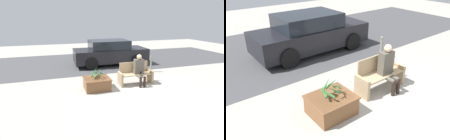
% 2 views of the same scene
% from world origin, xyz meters
% --- Properties ---
extents(ground_plane, '(30.00, 30.00, 0.00)m').
position_xyz_m(ground_plane, '(0.00, 0.00, 0.00)').
color(ground_plane, '#9E998E').
extents(road_surface, '(20.00, 6.00, 0.01)m').
position_xyz_m(road_surface, '(0.00, 5.76, 0.00)').
color(road_surface, '#424244').
rests_on(road_surface, ground_plane).
extents(bench, '(1.51, 0.52, 0.95)m').
position_xyz_m(bench, '(0.15, 1.04, 0.43)').
color(bench, tan).
rests_on(bench, ground_plane).
extents(person_seated, '(0.41, 0.59, 1.33)m').
position_xyz_m(person_seated, '(0.26, 0.87, 0.73)').
color(person_seated, '#4C473D').
rests_on(person_seated, ground_plane).
extents(planter_box, '(1.05, 0.90, 0.47)m').
position_xyz_m(planter_box, '(-1.60, 0.92, 0.26)').
color(planter_box, brown).
rests_on(planter_box, ground_plane).
extents(potted_plant, '(0.55, 0.51, 0.43)m').
position_xyz_m(potted_plant, '(-1.61, 0.90, 0.67)').
color(potted_plant, brown).
rests_on(potted_plant, planter_box).
extents(parked_car, '(4.49, 1.98, 1.52)m').
position_xyz_m(parked_car, '(0.11, 4.65, 0.75)').
color(parked_car, black).
rests_on(parked_car, ground_plane).
extents(bollard_post, '(0.11, 0.11, 0.88)m').
position_xyz_m(bollard_post, '(1.73, 2.41, 0.46)').
color(bollard_post, slate).
rests_on(bollard_post, ground_plane).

